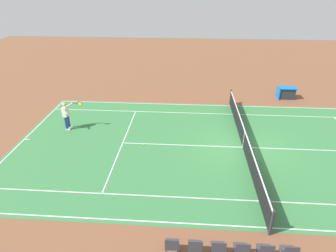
% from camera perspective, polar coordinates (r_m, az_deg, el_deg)
% --- Properties ---
extents(ground_plane, '(60.00, 60.00, 0.00)m').
position_cam_1_polar(ground_plane, '(15.78, 14.49, -4.08)').
color(ground_plane, brown).
extents(court_slab, '(24.20, 11.40, 0.00)m').
position_cam_1_polar(court_slab, '(15.78, 14.49, -4.07)').
color(court_slab, '#387A42').
rests_on(court_slab, ground_plane).
extents(court_line_markings, '(23.85, 11.05, 0.01)m').
position_cam_1_polar(court_line_markings, '(15.78, 14.49, -4.07)').
color(court_line_markings, white).
rests_on(court_line_markings, ground_plane).
extents(tennis_net, '(0.10, 11.70, 1.08)m').
position_cam_1_polar(tennis_net, '(15.54, 14.70, -2.53)').
color(tennis_net, '#2D2D33').
rests_on(tennis_net, ground_plane).
extents(tennis_player_near, '(1.14, 0.76, 1.70)m').
position_cam_1_polar(tennis_player_near, '(17.69, -19.31, 2.17)').
color(tennis_player_near, navy).
rests_on(tennis_player_near, ground_plane).
extents(tennis_ball, '(0.07, 0.07, 0.07)m').
position_cam_1_polar(tennis_ball, '(15.49, -4.90, -3.71)').
color(tennis_ball, '#CCE01E').
rests_on(tennis_ball, ground_plane).
extents(spectator_chair_0, '(0.44, 0.44, 0.88)m').
position_cam_1_polar(spectator_chair_0, '(10.33, 22.74, -21.89)').
color(spectator_chair_0, '#38383D').
rests_on(spectator_chair_0, ground_plane).
extents(spectator_chair_1, '(0.44, 0.44, 0.88)m').
position_cam_1_polar(spectator_chair_1, '(10.13, 18.60, -22.21)').
color(spectator_chair_1, '#38383D').
rests_on(spectator_chair_1, ground_plane).
extents(spectator_chair_2, '(0.44, 0.44, 0.88)m').
position_cam_1_polar(spectator_chair_2, '(9.97, 14.29, -22.43)').
color(spectator_chair_2, '#38383D').
rests_on(spectator_chair_2, ground_plane).
extents(spectator_chair_3, '(0.44, 0.44, 0.88)m').
position_cam_1_polar(spectator_chair_3, '(9.86, 9.85, -22.54)').
color(spectator_chair_3, '#38383D').
rests_on(spectator_chair_3, ground_plane).
extents(spectator_chair_4, '(0.44, 0.44, 0.88)m').
position_cam_1_polar(spectator_chair_4, '(9.81, 5.34, -22.52)').
color(spectator_chair_4, '#38383D').
rests_on(spectator_chair_4, ground_plane).
extents(spectator_chair_5, '(0.44, 0.44, 0.88)m').
position_cam_1_polar(spectator_chair_5, '(9.81, 0.81, -22.38)').
color(spectator_chair_5, '#38383D').
rests_on(spectator_chair_5, ground_plane).
extents(equipment_cart_tarped, '(1.25, 0.84, 0.85)m').
position_cam_1_polar(equipment_cart_tarped, '(23.03, 22.16, 6.13)').
color(equipment_cart_tarped, '#2D2D33').
rests_on(equipment_cart_tarped, ground_plane).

